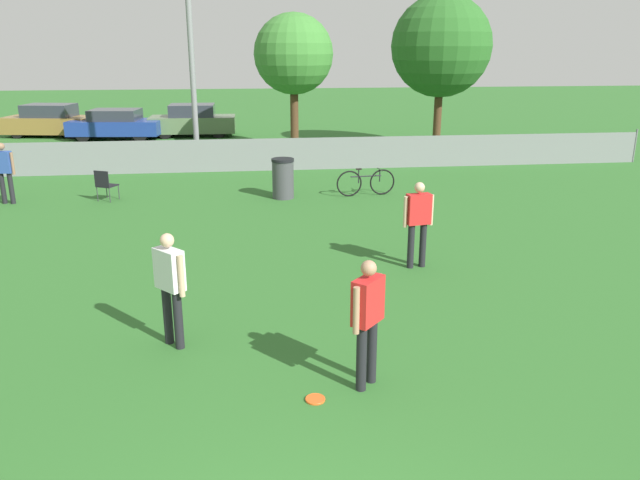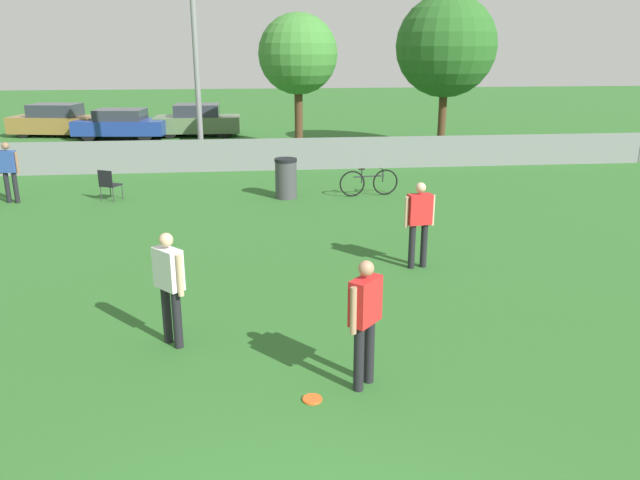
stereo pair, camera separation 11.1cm
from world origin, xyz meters
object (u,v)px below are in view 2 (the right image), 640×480
object	(u,v)px
parked_car_tan	(57,121)
tree_near_pole	(298,54)
player_defender_red	(419,219)
parked_car_blue	(121,124)
tree_far_right	(446,46)
player_thrower_red	(365,314)
light_pole	(194,22)
parked_car_olive	(198,121)
folding_chair_sideline	(109,183)
frisbee_disc	(312,399)
bicycle_sideline	(369,182)
player_receiver_white	(169,281)
trash_bin	(286,178)

from	to	relation	value
parked_car_tan	tree_near_pole	bearing A→B (deg)	-18.07
player_defender_red	parked_car_blue	bearing A→B (deg)	106.82
tree_far_right	parked_car_blue	world-z (taller)	tree_far_right
tree_far_right	player_thrower_red	xyz separation A→B (m)	(-6.40, -18.00, -3.09)
light_pole	parked_car_olive	xyz separation A→B (m)	(-0.66, 7.18, -4.17)
folding_chair_sideline	parked_car_olive	size ratio (longest dim) A/B	0.22
tree_near_pole	frisbee_disc	xyz separation A→B (m)	(-1.25, -18.32, -3.77)
player_thrower_red	parked_car_tan	distance (m)	26.14
player_thrower_red	frisbee_disc	size ratio (longest dim) A/B	6.79
tree_far_right	folding_chair_sideline	bearing A→B (deg)	-147.37
player_thrower_red	frisbee_disc	xyz separation A→B (m)	(-0.68, -0.27, -0.97)
player_thrower_red	bicycle_sideline	xyz separation A→B (m)	(1.98, 10.30, -0.60)
tree_near_pole	parked_car_olive	world-z (taller)	tree_near_pole
bicycle_sideline	parked_car_olive	distance (m)	14.21
tree_far_right	frisbee_disc	bearing A→B (deg)	-111.19
player_receiver_white	parked_car_blue	xyz separation A→B (m)	(-4.70, 21.27, -0.32)
player_receiver_white	parked_car_olive	distance (m)	21.88
light_pole	tree_near_pole	size ratio (longest dim) A/B	1.55
tree_far_right	player_defender_red	size ratio (longest dim) A/B	3.60
tree_near_pole	player_receiver_white	xyz separation A→B (m)	(-3.10, -16.62, -2.79)
player_thrower_red	player_receiver_white	bearing A→B (deg)	102.55
player_thrower_red	tree_far_right	bearing A→B (deg)	22.36
tree_far_right	player_receiver_white	world-z (taller)	tree_far_right
tree_near_pole	trash_bin	world-z (taller)	tree_near_pole
player_receiver_white	folding_chair_sideline	xyz separation A→B (m)	(-2.76, 9.09, -0.49)
player_defender_red	bicycle_sideline	xyz separation A→B (m)	(0.17, 6.06, -0.60)
trash_bin	frisbee_disc	bearing A→B (deg)	-91.57
light_pole	player_receiver_white	xyz separation A→B (m)	(0.63, -14.67, -3.89)
tree_far_right	parked_car_olive	bearing A→B (deg)	152.71
bicycle_sideline	trash_bin	size ratio (longest dim) A/B	1.53
tree_near_pole	folding_chair_sideline	distance (m)	10.09
tree_far_right	player_receiver_white	distance (m)	19.08
player_thrower_red	player_receiver_white	world-z (taller)	same
light_pole	folding_chair_sideline	bearing A→B (deg)	-110.88
folding_chair_sideline	frisbee_disc	bearing A→B (deg)	139.00
player_thrower_red	trash_bin	size ratio (longest dim) A/B	1.50
tree_far_right	folding_chair_sideline	xyz separation A→B (m)	(-11.69, -7.48, -3.59)
tree_near_pole	player_receiver_white	bearing A→B (deg)	-100.56
light_pole	bicycle_sideline	bearing A→B (deg)	-48.46
trash_bin	player_defender_red	bearing A→B (deg)	-69.97
bicycle_sideline	trash_bin	world-z (taller)	trash_bin
player_thrower_red	trash_bin	xyz separation A→B (m)	(-0.39, 10.28, -0.42)
player_defender_red	frisbee_disc	xyz separation A→B (m)	(-2.49, -4.51, -0.97)
player_thrower_red	trash_bin	bearing A→B (deg)	44.13
light_pole	player_receiver_white	distance (m)	15.19
player_defender_red	bicycle_sideline	world-z (taller)	player_defender_red
player_receiver_white	tree_far_right	bearing A→B (deg)	109.93
frisbee_disc	parked_car_olive	bearing A→B (deg)	97.59
folding_chair_sideline	parked_car_tan	xyz separation A→B (m)	(-5.15, 13.44, 0.21)
parked_car_tan	parked_car_olive	xyz separation A→B (m)	(6.62, -0.69, 0.01)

